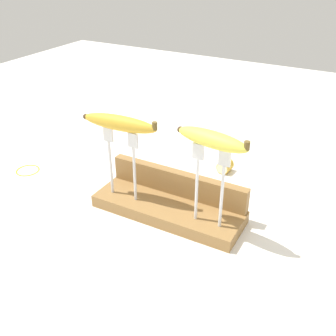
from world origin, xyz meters
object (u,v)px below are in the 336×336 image
banana_raised_left (119,123)px  banana_raised_right (212,139)px  fork_stand_left (122,158)px  fork_stand_right (210,179)px  fork_fallen_near (185,181)px  banana_chunk_near (225,166)px  wire_coil (28,170)px

banana_raised_left → banana_raised_right: bearing=0.0°
fork_stand_left → fork_stand_right: fork_stand_right is taller
banana_raised_left → banana_raised_right: size_ratio=1.14×
fork_fallen_near → banana_chunk_near: banana_chunk_near is taller
banana_raised_right → banana_chunk_near: bearing=103.7°
banana_raised_right → fork_stand_right: bearing=-8.9°
fork_stand_left → wire_coil: size_ratio=2.64×
fork_stand_left → banana_chunk_near: fork_stand_left is taller
banana_raised_right → fork_fallen_near: size_ratio=1.02×
banana_chunk_near → banana_raised_right: bearing=-76.3°
banana_raised_left → fork_fallen_near: 0.30m
wire_coil → banana_raised_left: bearing=-2.2°
fork_stand_left → fork_fallen_near: size_ratio=1.06×
banana_chunk_near → fork_fallen_near: bearing=-126.3°
fork_stand_left → banana_raised_left: size_ratio=0.92×
banana_raised_right → fork_fallen_near: banana_raised_right is taller
banana_raised_right → banana_raised_left: bearing=-180.0°
banana_raised_left → banana_raised_right: 0.23m
banana_raised_right → fork_stand_left: bearing=-180.0°
fork_stand_right → banana_raised_right: (-0.00, 0.00, 0.09)m
fork_stand_right → banana_raised_left: 0.24m
fork_stand_left → wire_coil: 0.38m
fork_stand_right → wire_coil: bearing=178.7°
fork_stand_right → banana_chunk_near: 0.32m
fork_stand_left → fork_fallen_near: (0.08, 0.18, -0.14)m
banana_raised_left → wire_coil: 0.42m
banana_raised_right → banana_chunk_near: (-0.07, 0.29, -0.22)m
fork_fallen_near → banana_raised_left: bearing=-114.2°
fork_stand_right → fork_fallen_near: size_ratio=1.13×
banana_chunk_near → banana_raised_left: bearing=-119.0°
fork_fallen_near → wire_coil: (-0.44, -0.17, -0.00)m
fork_stand_left → banana_raised_left: 0.09m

